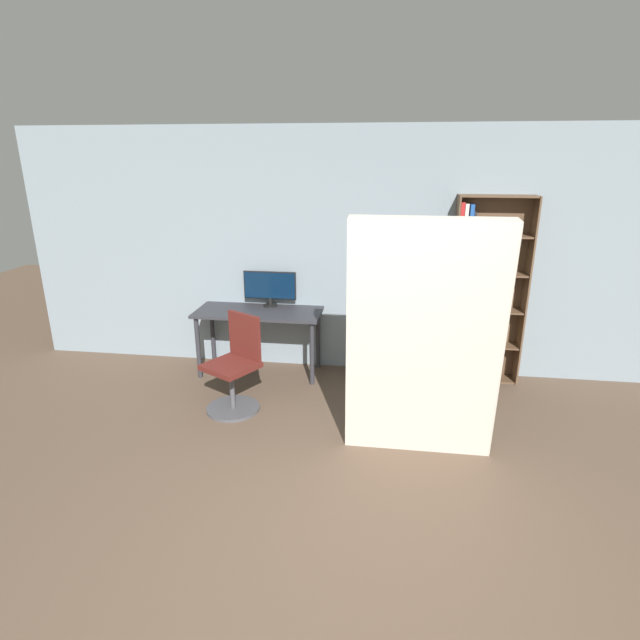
{
  "coord_description": "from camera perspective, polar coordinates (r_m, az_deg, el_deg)",
  "views": [
    {
      "loc": [
        0.22,
        -2.22,
        2.38
      ],
      "look_at": [
        -0.34,
        1.77,
        1.05
      ],
      "focal_mm": 28.0,
      "sensor_mm": 36.0,
      "label": 1
    }
  ],
  "objects": [
    {
      "name": "ground_plane",
      "position": [
        3.27,
        1.78,
        -28.58
      ],
      "size": [
        16.0,
        16.0,
        0.0
      ],
      "primitive_type": "plane",
      "color": "brown"
    },
    {
      "name": "wall_back",
      "position": [
        5.57,
        5.62,
        7.53
      ],
      "size": [
        8.0,
        0.06,
        2.7
      ],
      "color": "gray",
      "rests_on": "ground"
    },
    {
      "name": "desk",
      "position": [
        5.62,
        -7.03,
        0.09
      ],
      "size": [
        1.4,
        0.59,
        0.74
      ],
      "color": "#2D2D33",
      "rests_on": "ground"
    },
    {
      "name": "monitor",
      "position": [
        5.68,
        -5.75,
        3.81
      ],
      "size": [
        0.6,
        0.16,
        0.41
      ],
      "color": "black",
      "rests_on": "desk"
    },
    {
      "name": "office_chair",
      "position": [
        4.93,
        -9.65,
        -5.88
      ],
      "size": [
        0.6,
        0.6,
        0.94
      ],
      "color": "#4C4C51",
      "rests_on": "ground"
    },
    {
      "name": "bookshelf",
      "position": [
        5.62,
        17.64,
        2.55
      ],
      "size": [
        0.78,
        0.25,
        2.01
      ],
      "color": "brown",
      "rests_on": "ground"
    },
    {
      "name": "mattress_near",
      "position": [
        4.02,
        11.79,
        -2.5
      ],
      "size": [
        1.21,
        0.33,
        1.97
      ],
      "color": "beige",
      "rests_on": "ground"
    }
  ]
}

